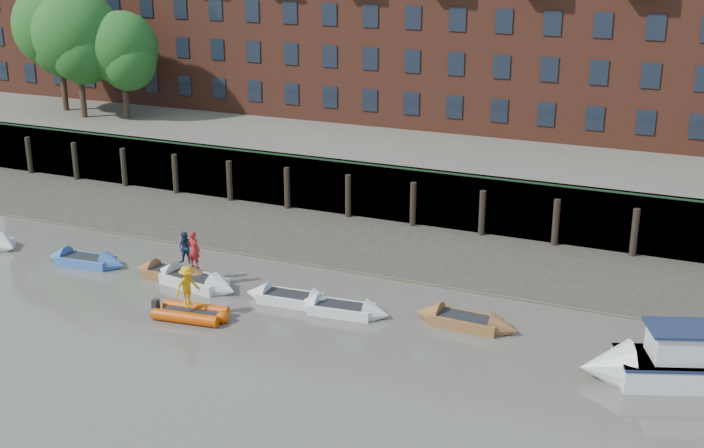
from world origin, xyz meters
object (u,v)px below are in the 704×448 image
Objects in this scene: rowboat_3 at (194,281)px; rowboat_1 at (86,260)px; rib_tender at (194,313)px; rowboat_4 at (290,298)px; person_rib_crew at (187,287)px; rowboat_2 at (173,274)px; motor_launch at (661,364)px; person_rower_b at (186,248)px; person_rower_a at (194,250)px; rowboat_6 at (466,321)px; rowboat_5 at (342,309)px.

rowboat_1 is at bearing -172.40° from rowboat_3.
rowboat_4 is at bearing 39.73° from rib_tender.
person_rib_crew is (8.39, -3.28, 1.23)m from rowboat_1.
rowboat_2 is 22.46m from motor_launch.
rib_tender is at bearing -60.66° from person_rib_crew.
rowboat_2 is 2.82× the size of person_rower_b.
rowboat_2 is 0.62× the size of motor_launch.
rowboat_4 reaches higher than rib_tender.
rowboat_1 is at bearing 2.49° from person_rower_a.
rowboat_1 is 1.33× the size of rib_tender.
rowboat_2 is 2.46× the size of person_rower_a.
rowboat_6 is 2.49× the size of person_rib_crew.
rib_tender is at bearing -60.05° from person_rower_b.
rowboat_6 is at bearing 12.74° from rowboat_3.
rowboat_5 is 8.36m from person_rower_b.
rowboat_6 is at bearing -2.48° from rowboat_1.
rowboat_3 reaches higher than rowboat_4.
motor_launch reaches higher than rowboat_5.
rowboat_2 is at bearing 171.59° from rowboat_5.
rib_tender is 19.07m from motor_launch.
person_rib_crew reaches higher than rowboat_2.
rib_tender is at bearing -43.49° from rowboat_2.
rowboat_2 is 1.77m from person_rower_b.
rib_tender is at bearing -47.64° from rowboat_3.
person_rower_a is at bearing -23.27° from motor_launch.
rowboat_2 is 2.38× the size of person_rib_crew.
rowboat_5 is 13.33m from motor_launch.
rowboat_6 is 13.01m from person_rower_a.
rowboat_6 is 8.18m from motor_launch.
rowboat_6 is at bearing -33.08° from motor_launch.
rowboat_2 is 9.13m from rowboat_5.
person_rower_b is (-8.22, 0.30, 1.52)m from rowboat_5.
rowboat_2 reaches higher than rib_tender.
motor_launch is (15.93, -0.81, 0.49)m from rowboat_4.
person_rib_crew reaches higher than motor_launch.
person_rower_b is at bearing 120.33° from rib_tender.
rowboat_2 is at bearing -175.24° from rowboat_6.
rowboat_4 is at bearing -1.17° from rowboat_2.
person_rower_b is (-0.66, 0.27, -0.11)m from person_rower_a.
rib_tender is 1.83× the size of person_rib_crew.
rowboat_6 is at bearing -46.61° from person_rib_crew.
person_rower_b is at bearing 164.47° from rowboat_3.
person_rib_crew is at bearing -157.82° from rowboat_5.
person_rib_crew is at bearing -26.21° from rowboat_1.
rowboat_3 is 3.77m from rib_tender.
rowboat_1 is at bearing 173.24° from person_rower_b.
rowboat_6 is at bearing 12.96° from rib_tender.
rowboat_4 is at bearing 9.54° from rowboat_3.
person_rower_a is (-1.96, 3.10, 1.60)m from rib_tender.
rowboat_5 is 6.40m from rib_tender.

